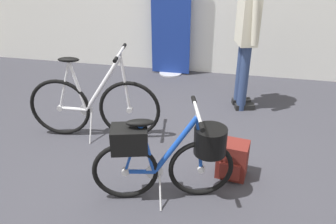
# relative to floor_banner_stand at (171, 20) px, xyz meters

# --- Properties ---
(ground_plane) EXTENTS (7.47, 7.47, 0.00)m
(ground_plane) POSITION_rel_floor_banner_stand_xyz_m (0.42, -2.58, -0.86)
(ground_plane) COLOR #38383F
(floor_banner_stand) EXTENTS (0.60, 0.36, 1.89)m
(floor_banner_stand) POSITION_rel_floor_banner_stand_xyz_m (0.00, 0.00, 0.00)
(floor_banner_stand) COLOR #B7B7BC
(floor_banner_stand) RESTS_ON ground_plane
(folding_bike_foreground) EXTENTS (1.12, 0.53, 0.82)m
(folding_bike_foreground) POSITION_rel_floor_banner_stand_xyz_m (0.57, -2.84, -0.43)
(folding_bike_foreground) COLOR black
(folding_bike_foreground) RESTS_ON ground_plane
(display_bike_left) EXTENTS (1.40, 0.53, 0.98)m
(display_bike_left) POSITION_rel_floor_banner_stand_xyz_m (-0.41, -2.04, -0.49)
(display_bike_left) COLOR black
(display_bike_left) RESTS_ON ground_plane
(visitor_near_wall) EXTENTS (0.34, 0.52, 1.71)m
(visitor_near_wall) POSITION_rel_floor_banner_stand_xyz_m (1.11, -0.98, 0.13)
(visitor_near_wall) COLOR navy
(visitor_near_wall) RESTS_ON ground_plane
(backpack_on_floor) EXTENTS (0.29, 0.27, 0.34)m
(backpack_on_floor) POSITION_rel_floor_banner_stand_xyz_m (1.07, -2.44, -0.69)
(backpack_on_floor) COLOR maroon
(backpack_on_floor) RESTS_ON ground_plane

